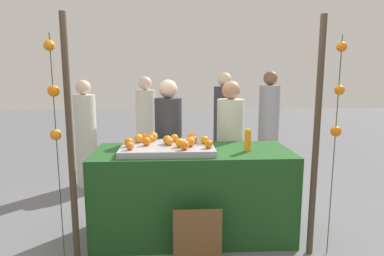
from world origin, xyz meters
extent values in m
plane|color=slate|center=(0.00, 0.00, 0.00)|extent=(24.00, 24.00, 0.00)
cube|color=#1E4C1E|center=(0.00, 0.00, 0.44)|extent=(1.96, 0.79, 0.89)
cube|color=#9EA0A5|center=(-0.25, -0.02, 0.92)|extent=(0.90, 0.62, 0.06)
sphere|color=orange|center=(0.14, -0.18, 0.99)|extent=(0.08, 0.08, 0.08)
sphere|color=orange|center=(-0.23, -0.03, 0.99)|extent=(0.07, 0.07, 0.07)
sphere|color=orange|center=(0.12, 0.02, 0.99)|extent=(0.08, 0.08, 0.08)
sphere|color=orange|center=(-0.18, 0.14, 0.99)|extent=(0.08, 0.08, 0.08)
sphere|color=orange|center=(-0.13, -0.12, 0.99)|extent=(0.09, 0.09, 0.09)
sphere|color=orange|center=(-0.40, 0.21, 0.99)|extent=(0.09, 0.09, 0.09)
sphere|color=orange|center=(-0.43, 0.12, 0.99)|extent=(0.07, 0.07, 0.07)
sphere|color=orange|center=(0.00, 0.19, 0.99)|extent=(0.09, 0.09, 0.09)
sphere|color=orange|center=(0.01, 0.05, 0.99)|extent=(0.08, 0.08, 0.08)
sphere|color=orange|center=(-0.55, 0.11, 0.99)|extent=(0.09, 0.09, 0.09)
sphere|color=orange|center=(-0.03, -0.10, 1.00)|extent=(0.09, 0.09, 0.09)
sphere|color=orange|center=(-0.09, -0.23, 0.99)|extent=(0.09, 0.09, 0.09)
sphere|color=orange|center=(-0.26, 0.03, 0.99)|extent=(0.09, 0.09, 0.09)
sphere|color=orange|center=(-0.50, 0.20, 0.99)|extent=(0.08, 0.08, 0.08)
sphere|color=orange|center=(-0.59, -0.20, 0.99)|extent=(0.07, 0.07, 0.07)
sphere|color=orange|center=(-0.62, -0.06, 0.99)|extent=(0.08, 0.08, 0.08)
sphere|color=orange|center=(-0.46, -0.03, 0.99)|extent=(0.08, 0.08, 0.08)
cylinder|color=orange|center=(0.54, -0.07, 0.99)|extent=(0.07, 0.07, 0.21)
cylinder|color=yellow|center=(0.54, -0.07, 1.11)|extent=(0.04, 0.04, 0.02)
cube|color=brown|center=(0.01, -0.58, 0.25)|extent=(0.42, 0.01, 0.52)
cube|color=black|center=(0.01, -0.56, 0.25)|extent=(0.40, 0.02, 0.50)
cylinder|color=#333338|center=(-0.25, 0.60, 0.68)|extent=(0.32, 0.32, 1.37)
sphere|color=beige|center=(-0.25, 0.60, 1.47)|extent=(0.21, 0.21, 0.21)
cylinder|color=beige|center=(0.47, 0.57, 0.68)|extent=(0.31, 0.31, 1.35)
sphere|color=#A87A59|center=(0.47, 0.57, 1.46)|extent=(0.21, 0.21, 0.21)
cylinder|color=beige|center=(-0.64, 2.16, 0.69)|extent=(0.32, 0.32, 1.38)
sphere|color=beige|center=(-0.64, 2.16, 1.49)|extent=(0.22, 0.22, 0.22)
cylinder|color=#333338|center=(0.63, 2.08, 0.72)|extent=(0.33, 0.33, 1.44)
sphere|color=beige|center=(0.63, 2.08, 1.55)|extent=(0.22, 0.22, 0.22)
cylinder|color=beige|center=(-1.47, 1.59, 0.67)|extent=(0.31, 0.31, 1.35)
sphere|color=beige|center=(-1.47, 1.59, 1.45)|extent=(0.21, 0.21, 0.21)
cylinder|color=#99999E|center=(1.39, 2.11, 0.73)|extent=(0.34, 0.34, 1.46)
sphere|color=brown|center=(1.39, 2.11, 1.57)|extent=(0.23, 0.23, 0.23)
cylinder|color=#473828|center=(-1.06, -0.44, 1.07)|extent=(0.06, 0.06, 2.13)
cylinder|color=#473828|center=(1.06, -0.44, 1.07)|extent=(0.06, 0.06, 2.13)
cylinder|color=#2D4C23|center=(-1.17, -0.46, 0.98)|extent=(0.01, 0.01, 1.97)
sphere|color=orange|center=(-1.17, -0.45, 1.87)|extent=(0.09, 0.09, 0.09)
sphere|color=orange|center=(-1.16, -0.45, 1.51)|extent=(0.10, 0.10, 0.10)
sphere|color=orange|center=(-1.17, -0.46, 1.15)|extent=(0.09, 0.09, 0.09)
cylinder|color=#2D4C23|center=(1.22, -0.45, 0.98)|extent=(0.01, 0.01, 1.97)
sphere|color=orange|center=(1.22, -0.45, 1.87)|extent=(0.09, 0.09, 0.09)
sphere|color=orange|center=(1.23, -0.45, 1.51)|extent=(0.09, 0.09, 0.09)
sphere|color=orange|center=(1.23, -0.44, 1.15)|extent=(0.09, 0.09, 0.09)
camera|label=1|loc=(-0.19, -3.20, 1.65)|focal=30.82mm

